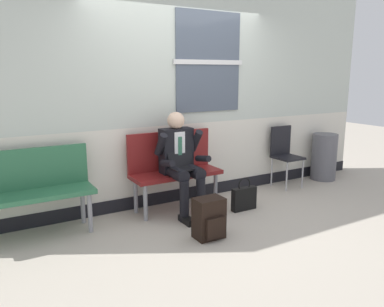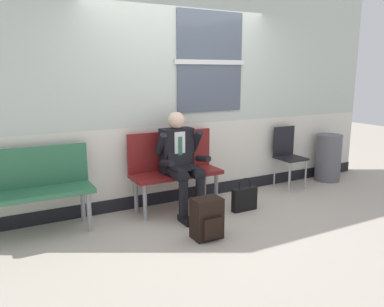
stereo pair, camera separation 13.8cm
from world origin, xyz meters
TOP-DOWN VIEW (x-y plane):
  - ground_plane at (0.00, 0.00)m, footprint 18.00×18.00m
  - station_wall at (0.00, 0.57)m, footprint 6.56×0.17m
  - bench_with_person at (-0.22, 0.30)m, footprint 1.14×0.42m
  - bench_empty at (-1.94, 0.29)m, footprint 1.33×0.42m
  - person_seated at (-0.22, 0.09)m, footprint 0.57×0.70m
  - backpack at (-0.32, -0.71)m, footprint 0.30×0.25m
  - handbag at (0.51, -0.23)m, footprint 0.34×0.09m
  - folding_chair at (1.68, 0.32)m, footprint 0.38×0.38m
  - trash_bin at (2.50, 0.27)m, footprint 0.39×0.39m

SIDE VIEW (x-z plane):
  - ground_plane at x=0.00m, z-range 0.00..0.00m
  - handbag at x=0.51m, z-range -0.06..0.37m
  - backpack at x=-0.32m, z-range 0.00..0.43m
  - trash_bin at x=2.50m, z-range 0.00..0.74m
  - bench_empty at x=-1.94m, z-range 0.08..1.01m
  - folding_chair at x=1.68m, z-range 0.09..1.00m
  - bench_with_person at x=-0.22m, z-range 0.07..1.05m
  - person_seated at x=-0.22m, z-range 0.04..1.28m
  - station_wall at x=0.00m, z-range -0.01..3.06m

